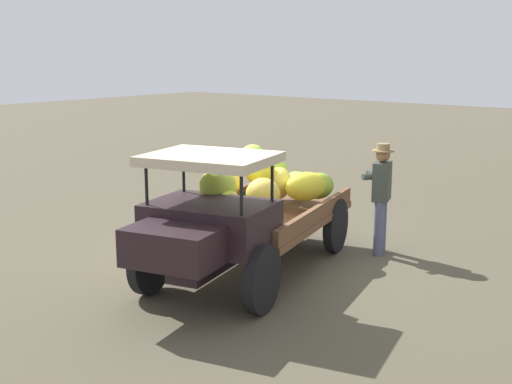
# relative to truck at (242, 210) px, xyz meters

# --- Properties ---
(ground_plane) EXTENTS (60.00, 60.00, 0.00)m
(ground_plane) POSITION_rel_truck_xyz_m (-0.56, -0.35, -0.94)
(ground_plane) COLOR brown
(truck) EXTENTS (4.65, 2.60, 1.86)m
(truck) POSITION_rel_truck_xyz_m (0.00, 0.00, 0.00)
(truck) COLOR black
(truck) RESTS_ON ground
(farmer) EXTENTS (0.55, 0.51, 1.73)m
(farmer) POSITION_rel_truck_xyz_m (-2.16, 0.99, 0.04)
(farmer) COLOR slate
(farmer) RESTS_ON ground
(wooden_crate) EXTENTS (0.63, 0.63, 0.37)m
(wooden_crate) POSITION_rel_truck_xyz_m (-2.06, -1.29, -0.76)
(wooden_crate) COLOR #865F44
(wooden_crate) RESTS_ON ground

